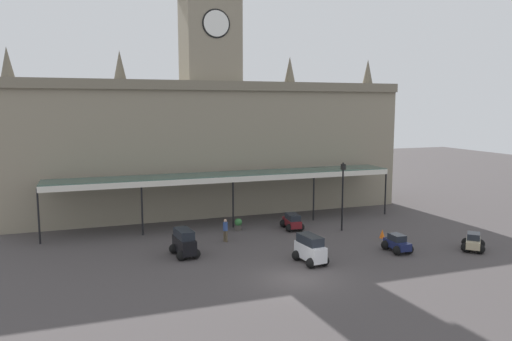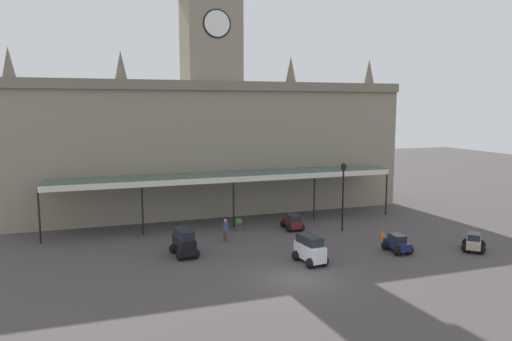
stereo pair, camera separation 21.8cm
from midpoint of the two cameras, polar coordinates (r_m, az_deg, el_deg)
name	(u,v)px [view 1 (the left image)]	position (r m, az deg, el deg)	size (l,w,h in m)	color
ground_plane	(296,278)	(28.33, 4.54, -12.55)	(140.00, 140.00, 0.00)	#454040
station_building	(211,139)	(45.27, -5.49, 3.70)	(35.28, 7.27, 20.74)	gray
entrance_canopy	(228,176)	(39.92, -3.41, -0.60)	(28.86, 3.26, 4.21)	#38564C
car_navy_sedan	(397,244)	(34.25, 16.10, -8.36)	(1.53, 2.06, 1.19)	#19214C
car_black_van	(184,244)	(32.33, -8.64, -8.54)	(1.78, 2.49, 1.77)	black
car_beige_sedan	(473,243)	(36.36, 24.04, -7.80)	(2.21, 2.22, 1.19)	tan
car_maroon_estate	(292,222)	(38.80, 4.11, -6.11)	(1.67, 2.32, 1.27)	maroon
car_white_van	(310,250)	(30.76, 6.20, -9.34)	(1.77, 2.49, 1.77)	silver
pedestrian_beside_cars	(225,229)	(35.25, -3.80, -6.93)	(0.34, 0.37, 1.67)	brown
victorian_lamppost	(343,189)	(38.34, 10.01, -2.15)	(0.30, 0.30, 5.42)	black
traffic_cone	(382,234)	(37.48, 14.48, -7.20)	(0.40, 0.40, 0.66)	orange
planter_by_canopy	(238,224)	(38.43, -2.26, -6.34)	(0.60, 0.60, 0.96)	#47423D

